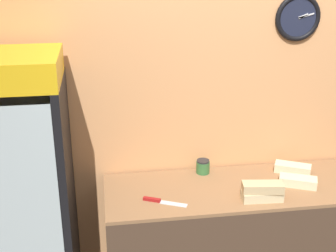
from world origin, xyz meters
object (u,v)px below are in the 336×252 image
(sandwich_flat_left, at_px, (293,168))
(sandwich_flat_right, at_px, (298,181))
(beverage_cooler, at_px, (22,179))
(sandwich_stack_middle, at_px, (263,187))
(condiment_jar, at_px, (203,167))
(chefs_knife, at_px, (159,201))
(sandwich_stack_bottom, at_px, (262,196))

(sandwich_flat_left, bearing_deg, sandwich_flat_right, -102.38)
(beverage_cooler, height_order, sandwich_stack_middle, beverage_cooler)
(sandwich_flat_left, height_order, condiment_jar, condiment_jar)
(sandwich_flat_left, xyz_separation_m, chefs_knife, (-1.08, -0.29, -0.03))
(chefs_knife, bearing_deg, sandwich_flat_left, 15.04)
(sandwich_flat_left, xyz_separation_m, condiment_jar, (-0.69, 0.09, 0.02))
(chefs_knife, bearing_deg, sandwich_stack_bottom, -6.25)
(beverage_cooler, xyz_separation_m, chefs_knife, (0.91, -0.18, -0.14))
(sandwich_stack_middle, height_order, chefs_knife, sandwich_stack_middle)
(chefs_knife, xyz_separation_m, condiment_jar, (0.39, 0.38, 0.04))
(sandwich_stack_bottom, xyz_separation_m, sandwich_flat_right, (0.33, 0.16, 0.00))
(sandwich_stack_middle, distance_m, sandwich_flat_left, 0.53)
(beverage_cooler, distance_m, sandwich_stack_middle, 1.64)
(sandwich_stack_bottom, xyz_separation_m, sandwich_flat_left, (0.37, 0.37, 0.00))
(chefs_knife, height_order, condiment_jar, condiment_jar)
(sandwich_stack_middle, bearing_deg, beverage_cooler, 171.10)
(sandwich_flat_left, height_order, sandwich_flat_right, same)
(sandwich_flat_right, bearing_deg, sandwich_flat_left, 77.62)
(sandwich_flat_left, relative_size, condiment_jar, 2.72)
(beverage_cooler, distance_m, sandwich_flat_right, 1.95)
(sandwich_stack_bottom, relative_size, sandwich_flat_left, 0.98)
(sandwich_flat_left, relative_size, chefs_knife, 0.97)
(sandwich_stack_bottom, bearing_deg, sandwich_flat_right, 26.00)
(beverage_cooler, bearing_deg, sandwich_flat_left, 3.27)
(sandwich_flat_right, xyz_separation_m, condiment_jar, (-0.64, 0.30, 0.02))
(condiment_jar, bearing_deg, sandwich_stack_middle, -55.75)
(sandwich_flat_left, bearing_deg, beverage_cooler, -176.73)
(sandwich_stack_bottom, bearing_deg, condiment_jar, 124.25)
(beverage_cooler, relative_size, sandwich_flat_right, 6.66)
(sandwich_flat_right, bearing_deg, condiment_jar, 154.79)
(beverage_cooler, relative_size, sandwich_stack_bottom, 6.77)
(chefs_knife, bearing_deg, beverage_cooler, 169.07)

